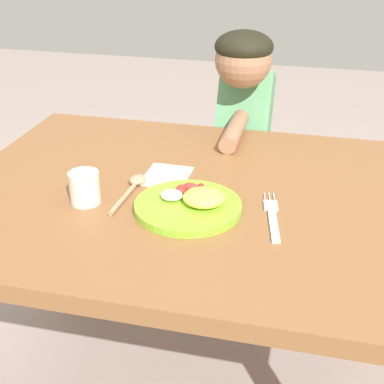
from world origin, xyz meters
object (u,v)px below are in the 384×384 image
(fork, at_px, (272,217))
(drinking_cup, at_px, (85,188))
(spoon, at_px, (133,186))
(person, at_px, (243,158))
(plate, at_px, (189,204))

(fork, bearing_deg, drinking_cup, 83.35)
(fork, xyz_separation_m, spoon, (-0.35, 0.06, 0.01))
(spoon, height_order, drinking_cup, drinking_cup)
(fork, bearing_deg, person, 3.58)
(plate, distance_m, person, 0.68)
(fork, xyz_separation_m, person, (-0.16, 0.65, -0.15))
(person, bearing_deg, plate, 87.64)
(fork, height_order, drinking_cup, drinking_cup)
(person, bearing_deg, drinking_cup, 68.15)
(plate, bearing_deg, person, 87.64)
(spoon, xyz_separation_m, person, (0.19, 0.59, -0.16))
(fork, height_order, spoon, spoon)
(plate, height_order, person, person)
(fork, relative_size, drinking_cup, 2.87)
(spoon, xyz_separation_m, drinking_cup, (-0.09, -0.09, 0.03))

